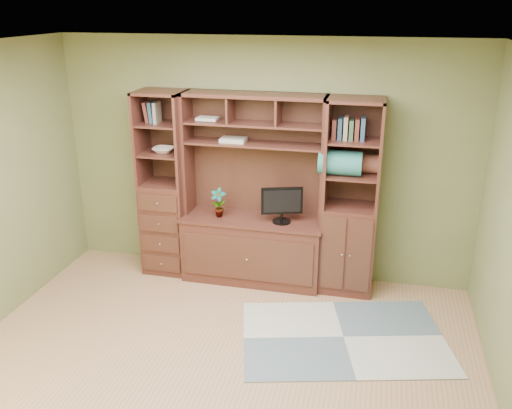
% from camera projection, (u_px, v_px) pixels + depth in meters
% --- Properties ---
extents(room, '(4.60, 4.10, 2.64)m').
position_uv_depth(room, '(206.00, 234.00, 4.02)').
color(room, '#AB7D5A').
rests_on(room, ground).
extents(center_hutch, '(1.54, 0.53, 2.05)m').
position_uv_depth(center_hutch, '(252.00, 192.00, 5.71)').
color(center_hutch, '#492219').
rests_on(center_hutch, ground).
extents(left_tower, '(0.50, 0.45, 2.05)m').
position_uv_depth(left_tower, '(165.00, 184.00, 5.96)').
color(left_tower, '#492219').
rests_on(left_tower, ground).
extents(right_tower, '(0.55, 0.45, 2.05)m').
position_uv_depth(right_tower, '(351.00, 199.00, 5.53)').
color(right_tower, '#492219').
rests_on(right_tower, ground).
extents(rug, '(2.09, 1.65, 0.01)m').
position_uv_depth(rug, '(343.00, 337.00, 5.00)').
color(rug, gray).
rests_on(rug, ground).
extents(monitor, '(0.48, 0.32, 0.53)m').
position_uv_depth(monitor, '(282.00, 199.00, 5.62)').
color(monitor, black).
rests_on(monitor, center_hutch).
extents(orchid, '(0.17, 0.11, 0.32)m').
position_uv_depth(orchid, '(218.00, 203.00, 5.80)').
color(orchid, '#9C5A35').
rests_on(orchid, center_hutch).
extents(magazines, '(0.26, 0.19, 0.04)m').
position_uv_depth(magazines, '(233.00, 140.00, 5.65)').
color(magazines, '#B7AB9C').
rests_on(magazines, center_hutch).
extents(bowl, '(0.23, 0.23, 0.06)m').
position_uv_depth(bowl, '(164.00, 150.00, 5.82)').
color(bowl, white).
rests_on(bowl, left_tower).
extents(blanket_teal, '(0.43, 0.25, 0.25)m').
position_uv_depth(blanket_teal, '(340.00, 163.00, 5.37)').
color(blanket_teal, '#2A706B').
rests_on(blanket_teal, right_tower).
extents(blanket_red, '(0.34, 0.19, 0.19)m').
position_uv_depth(blanket_red, '(363.00, 163.00, 5.45)').
color(blanket_red, brown).
rests_on(blanket_red, right_tower).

